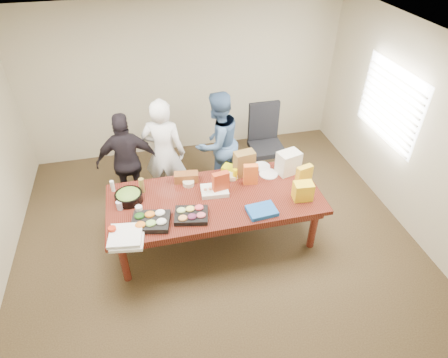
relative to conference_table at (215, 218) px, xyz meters
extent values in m
cube|color=#47301E|center=(0.00, 0.00, -0.39)|extent=(5.50, 5.00, 0.02)
cube|color=white|center=(0.00, 0.00, 2.33)|extent=(5.50, 5.00, 0.02)
cube|color=beige|center=(0.00, 2.50, 0.98)|extent=(5.50, 0.04, 2.70)
cube|color=beige|center=(0.00, -2.50, 0.98)|extent=(5.50, 0.04, 2.70)
cube|color=beige|center=(2.75, 0.00, 0.98)|extent=(0.04, 5.00, 2.70)
cube|color=white|center=(2.72, 0.60, 1.12)|extent=(0.03, 1.40, 1.10)
cube|color=beige|center=(2.68, 0.60, 1.12)|extent=(0.04, 1.36, 1.00)
cube|color=#4C1C0F|center=(0.00, 0.00, 0.00)|extent=(2.80, 1.20, 0.75)
cube|color=black|center=(1.14, 1.27, 0.23)|extent=(0.62, 0.62, 1.21)
imported|color=silver|center=(-0.55, 1.03, 0.49)|extent=(0.73, 0.59, 1.73)
imported|color=#436392|center=(0.30, 1.18, 0.46)|extent=(1.02, 0.95, 1.67)
imported|color=black|center=(-1.09, 1.05, 0.41)|extent=(0.93, 0.42, 1.56)
cube|color=black|center=(-0.86, -0.30, 0.41)|extent=(0.52, 0.44, 0.07)
cube|color=black|center=(-0.36, -0.30, 0.41)|extent=(0.46, 0.39, 0.06)
cube|color=white|center=(0.02, 0.10, 0.41)|extent=(0.37, 0.29, 0.06)
cylinder|color=black|center=(-1.10, 0.19, 0.43)|extent=(0.46, 0.46, 0.12)
cube|color=#1853AA|center=(0.51, -0.41, 0.40)|extent=(0.38, 0.30, 0.05)
cube|color=#B83C1A|center=(0.10, 0.09, 0.53)|extent=(0.23, 0.13, 0.32)
cube|color=yellow|center=(1.21, -0.04, 0.54)|extent=(0.24, 0.14, 0.33)
cube|color=orange|center=(0.53, 0.19, 0.52)|extent=(0.20, 0.11, 0.30)
cylinder|color=white|center=(0.22, 0.29, 0.44)|extent=(0.10, 0.10, 0.13)
cylinder|color=#F2DD00|center=(0.35, 0.31, 0.46)|extent=(0.07, 0.07, 0.18)
cylinder|color=olive|center=(-0.92, 0.33, 0.48)|extent=(0.07, 0.07, 0.22)
cylinder|color=silver|center=(-1.30, 0.45, 0.46)|extent=(0.05, 0.05, 0.16)
cube|color=#E0E106|center=(0.35, 0.49, 0.42)|extent=(0.31, 0.29, 0.09)
cube|color=brown|center=(-0.31, 0.44, 0.44)|extent=(0.34, 0.18, 0.13)
cube|color=brown|center=(0.51, 0.41, 0.56)|extent=(0.30, 0.20, 0.37)
cylinder|color=red|center=(-1.30, -0.40, 0.44)|extent=(0.11, 0.11, 0.12)
cylinder|color=white|center=(-0.98, -0.09, 0.43)|extent=(0.10, 0.10, 0.12)
cylinder|color=silver|center=(-1.22, 0.06, 0.43)|extent=(0.10, 0.10, 0.11)
cube|color=white|center=(-1.14, -0.52, 0.40)|extent=(0.42, 0.42, 0.04)
cube|color=white|center=(-1.16, -0.50, 0.44)|extent=(0.42, 0.42, 0.04)
cylinder|color=white|center=(0.84, 0.32, 0.38)|extent=(0.33, 0.33, 0.02)
cylinder|color=white|center=(0.81, 0.52, 0.38)|extent=(0.30, 0.30, 0.02)
cylinder|color=#F5EECB|center=(0.32, 0.36, 0.41)|extent=(0.16, 0.16, 0.06)
cylinder|color=beige|center=(-0.30, 0.34, 0.41)|extent=(0.19, 0.19, 0.06)
cube|color=white|center=(1.13, 0.32, 0.54)|extent=(0.35, 0.29, 0.33)
cube|color=yellow|center=(1.10, -0.27, 0.50)|extent=(0.26, 0.19, 0.25)
camera|label=1|loc=(-0.75, -3.73, 3.60)|focal=30.42mm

